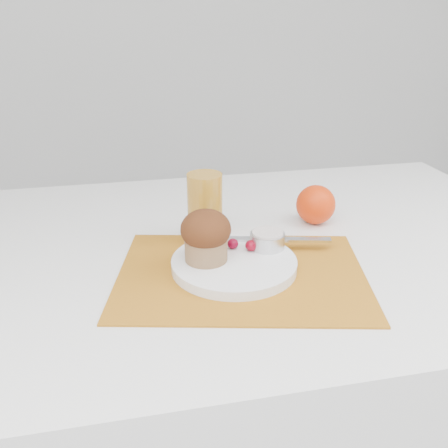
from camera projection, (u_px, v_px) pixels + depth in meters
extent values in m
cube|color=white|center=(251.00, 395.00, 1.09)|extent=(1.20, 0.80, 0.75)
cube|color=#B36C18|center=(241.00, 274.00, 0.82)|extent=(0.46, 0.38, 0.00)
cylinder|color=white|center=(234.00, 264.00, 0.83)|extent=(0.25, 0.25, 0.02)
cylinder|color=silver|center=(267.00, 240.00, 0.86)|extent=(0.07, 0.07, 0.03)
cylinder|color=silver|center=(268.00, 233.00, 0.86)|extent=(0.07, 0.07, 0.01)
ellipsoid|color=#520213|center=(233.00, 244.00, 0.86)|extent=(0.02, 0.02, 0.02)
ellipsoid|color=#5D0210|center=(251.00, 246.00, 0.85)|extent=(0.02, 0.02, 0.02)
cube|color=silver|center=(279.00, 239.00, 0.89)|extent=(0.18, 0.06, 0.00)
sphere|color=#EC3A08|center=(316.00, 205.00, 1.00)|extent=(0.08, 0.08, 0.08)
cylinder|color=#B57C22|center=(205.00, 208.00, 0.92)|extent=(0.08, 0.08, 0.13)
cylinder|color=#976F49|center=(206.00, 249.00, 0.82)|extent=(0.08, 0.08, 0.04)
ellipsoid|color=black|center=(206.00, 229.00, 0.80)|extent=(0.08, 0.08, 0.07)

